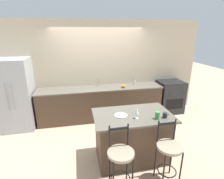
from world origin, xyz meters
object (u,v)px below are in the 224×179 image
(refrigerator, at_px, (16,95))
(oven_range, at_px, (170,97))
(wine_glass, at_px, (137,111))
(pumpkin_decoration, at_px, (123,86))
(soap_bottle, at_px, (135,82))
(bar_stool_near, at_px, (121,159))
(tumbler_cup, at_px, (157,115))
(bar_stool_far, at_px, (169,152))
(dinner_plate, at_px, (121,115))
(coffee_mug, at_px, (165,115))

(refrigerator, distance_m, oven_range, 4.30)
(oven_range, distance_m, wine_glass, 2.74)
(pumpkin_decoration, bearing_deg, soap_bottle, 30.84)
(wine_glass, distance_m, pumpkin_decoration, 1.85)
(oven_range, relative_size, bar_stool_near, 0.91)
(refrigerator, relative_size, tumbler_cup, 13.34)
(oven_range, relative_size, pumpkin_decoration, 8.53)
(bar_stool_far, bearing_deg, wine_glass, 126.64)
(bar_stool_far, relative_size, pumpkin_decoration, 9.35)
(bar_stool_near, height_order, dinner_plate, bar_stool_near)
(bar_stool_near, xyz_separation_m, dinner_plate, (0.17, 0.65, 0.39))
(dinner_plate, xyz_separation_m, wine_glass, (0.24, -0.15, 0.13))
(refrigerator, bearing_deg, soap_bottle, 3.10)
(coffee_mug, height_order, soap_bottle, soap_bottle)
(dinner_plate, bearing_deg, bar_stool_near, -104.32)
(dinner_plate, bearing_deg, soap_bottle, 64.61)
(dinner_plate, height_order, wine_glass, wine_glass)
(wine_glass, height_order, soap_bottle, wine_glass)
(refrigerator, height_order, oven_range, refrigerator)
(bar_stool_near, distance_m, pumpkin_decoration, 2.45)
(coffee_mug, distance_m, soap_bottle, 2.16)
(bar_stool_near, xyz_separation_m, coffee_mug, (0.90, 0.42, 0.42))
(dinner_plate, height_order, pumpkin_decoration, pumpkin_decoration)
(oven_range, height_order, wine_glass, wine_glass)
(refrigerator, bearing_deg, dinner_plate, -37.90)
(pumpkin_decoration, bearing_deg, refrigerator, 178.50)
(tumbler_cup, xyz_separation_m, pumpkin_decoration, (-0.08, 1.92, -0.04))
(coffee_mug, xyz_separation_m, soap_bottle, (0.17, 2.15, 0.00))
(wine_glass, height_order, pumpkin_decoration, wine_glass)
(coffee_mug, bearing_deg, wine_glass, 171.33)
(oven_range, height_order, tumbler_cup, tumbler_cup)
(tumbler_cup, bearing_deg, soap_bottle, 81.43)
(dinner_plate, bearing_deg, oven_range, 41.96)
(bar_stool_near, height_order, coffee_mug, bar_stool_near)
(oven_range, distance_m, dinner_plate, 2.77)
(bar_stool_far, bearing_deg, tumbler_cup, 94.69)
(oven_range, bearing_deg, soap_bottle, 175.30)
(coffee_mug, distance_m, pumpkin_decoration, 1.92)
(oven_range, relative_size, tumbler_cup, 7.25)
(tumbler_cup, height_order, soap_bottle, soap_bottle)
(bar_stool_far, bearing_deg, coffee_mug, 74.57)
(bar_stool_near, xyz_separation_m, bar_stool_far, (0.79, -0.01, 0.00))
(refrigerator, bearing_deg, bar_stool_far, -40.03)
(bar_stool_near, bearing_deg, bar_stool_far, -0.70)
(bar_stool_far, height_order, dinner_plate, bar_stool_far)
(wine_glass, bearing_deg, tumbler_cup, -14.71)
(pumpkin_decoration, height_order, soap_bottle, soap_bottle)
(dinner_plate, relative_size, tumbler_cup, 1.79)
(oven_range, relative_size, dinner_plate, 4.04)
(coffee_mug, bearing_deg, bar_stool_near, -155.03)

